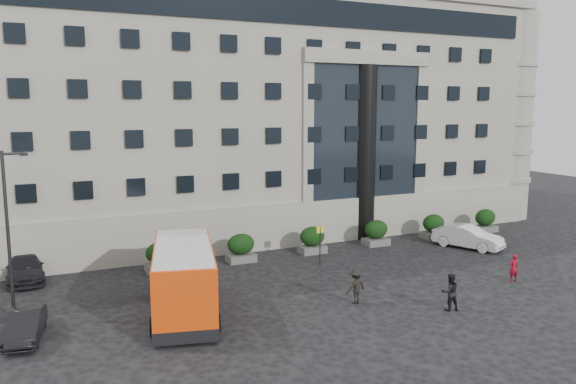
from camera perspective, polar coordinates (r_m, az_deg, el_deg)
name	(u,v)px	position (r m, az deg, el deg)	size (l,w,h in m)	color
ground	(272,302)	(29.49, -1.68, -11.10)	(120.00, 120.00, 0.00)	black
civic_building	(235,117)	(50.44, -5.36, 7.56)	(44.00, 24.00, 18.00)	gray
entrance_column	(364,153)	(42.65, 7.69, 3.95)	(1.80, 1.80, 13.00)	black
hedge_a	(161,257)	(35.21, -12.82, -6.43)	(1.80, 1.26, 1.84)	#51524F
hedge_b	(241,248)	(36.58, -4.80, -5.66)	(1.80, 1.26, 1.84)	#51524F
hedge_c	(312,240)	(38.62, 2.49, -4.86)	(1.80, 1.26, 1.84)	#51524F
hedge_d	(376,233)	(41.21, 8.94, -4.09)	(1.80, 1.26, 1.84)	#51524F
hedge_e	(433,226)	(44.27, 14.55, -3.38)	(1.80, 1.26, 1.84)	#51524F
hedge_f	(485,220)	(47.69, 19.39, -2.73)	(1.80, 1.26, 1.84)	#51524F
street_lamp	(9,229)	(29.08, -26.48, -3.37)	(1.16, 0.18, 8.00)	#262628
bus_stop_sign	(320,238)	(35.61, 3.28, -4.71)	(0.50, 0.08, 2.52)	#262628
minibus	(184,277)	(27.80, -10.55, -8.48)	(4.62, 8.49, 3.36)	#E5400A
red_truck	(2,229)	(44.77, -27.08, -3.36)	(2.64, 5.10, 2.67)	maroon
parked_car_b	(25,326)	(27.33, -25.13, -12.20)	(1.32, 3.79, 1.25)	black
parked_car_c	(25,268)	(36.20, -25.15, -6.97)	(2.02, 4.98, 1.44)	black
white_taxi	(468,237)	(41.95, 17.81, -4.36)	(1.69, 4.86, 1.60)	silver
pedestrian_a	(514,268)	(35.01, 21.95, -7.15)	(0.59, 0.38, 1.61)	maroon
pedestrian_b	(450,292)	(29.20, 16.13, -9.72)	(0.91, 0.71, 1.87)	black
pedestrian_c	(356,286)	(29.22, 6.91, -9.48)	(1.17, 0.67, 1.81)	black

